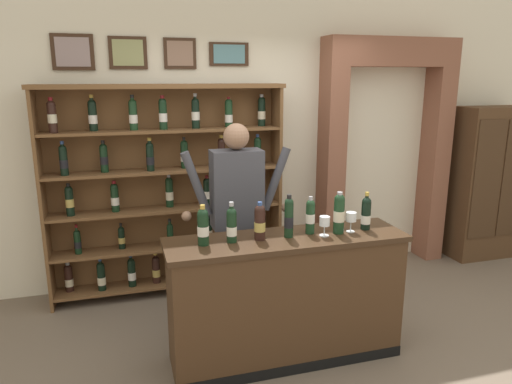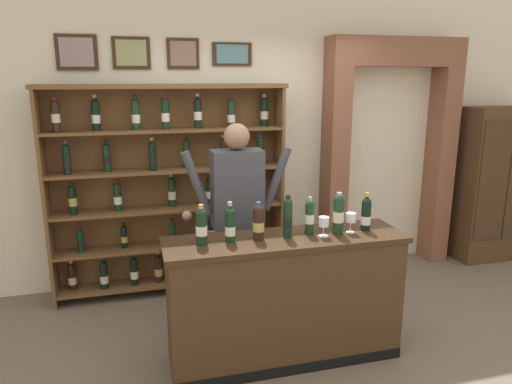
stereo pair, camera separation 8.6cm
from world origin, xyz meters
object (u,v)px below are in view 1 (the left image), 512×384
at_px(tasting_bottle_bianco, 203,226).
at_px(wine_glass_center, 325,222).
at_px(tasting_bottle_super_tuscan, 366,213).
at_px(wine_shelf, 166,186).
at_px(tasting_bottle_grappa, 232,225).
at_px(tasting_bottle_riserva, 310,216).
at_px(wine_glass_left, 351,218).
at_px(tasting_bottle_rosso, 260,222).
at_px(side_cabinet, 487,183).
at_px(tasting_counter, 286,299).
at_px(shopkeeper, 237,205).
at_px(tasting_bottle_vin_santo, 339,213).
at_px(tasting_bottle_chianti, 289,217).

distance_m(tasting_bottle_bianco, wine_glass_center, 0.88).
xyz_separation_m(tasting_bottle_super_tuscan, wine_glass_center, (-0.36, -0.06, -0.02)).
xyz_separation_m(wine_shelf, tasting_bottle_super_tuscan, (1.35, -1.42, 0.02)).
height_order(tasting_bottle_grappa, tasting_bottle_riserva, tasting_bottle_grappa).
bearing_deg(wine_shelf, tasting_bottle_riserva, -56.90).
xyz_separation_m(tasting_bottle_grappa, wine_glass_left, (0.90, -0.03, -0.02)).
height_order(tasting_bottle_rosso, wine_glass_left, tasting_bottle_rosso).
relative_size(tasting_bottle_riserva, tasting_bottle_super_tuscan, 0.97).
bearing_deg(wine_shelf, side_cabinet, -0.94).
bearing_deg(wine_glass_left, wine_shelf, 129.98).
relative_size(tasting_counter, shopkeeper, 1.01).
distance_m(tasting_counter, tasting_bottle_vin_santo, 0.76).
bearing_deg(tasting_bottle_super_tuscan, tasting_bottle_rosso, 179.85).
bearing_deg(tasting_bottle_vin_santo, tasting_bottle_chianti, 177.46).
bearing_deg(wine_glass_left, tasting_bottle_chianti, 178.00).
relative_size(side_cabinet, wine_glass_center, 12.02).
height_order(tasting_bottle_bianco, tasting_bottle_chianti, tasting_bottle_chianti).
relative_size(tasting_counter, tasting_bottle_rosso, 6.40).
relative_size(shopkeeper, tasting_bottle_super_tuscan, 6.01).
height_order(tasting_bottle_super_tuscan, wine_glass_left, tasting_bottle_super_tuscan).
bearing_deg(shopkeeper, tasting_bottle_rosso, -87.59).
bearing_deg(tasting_bottle_chianti, wine_glass_left, -2.00).
xyz_separation_m(shopkeeper, wine_glass_center, (0.50, -0.63, -0.01)).
distance_m(side_cabinet, tasting_bottle_riserva, 3.10).
relative_size(wine_shelf, tasting_bottle_grappa, 7.83).
height_order(tasting_bottle_grappa, tasting_bottle_super_tuscan, same).
distance_m(side_cabinet, tasting_bottle_bianco, 3.85).
height_order(tasting_bottle_riserva, wine_glass_left, tasting_bottle_riserva).
relative_size(tasting_counter, tasting_bottle_vin_santo, 5.64).
distance_m(shopkeeper, tasting_bottle_grappa, 0.59).
height_order(tasting_counter, tasting_bottle_bianco, tasting_bottle_bianco).
bearing_deg(tasting_bottle_vin_santo, tasting_bottle_grappa, 177.59).
bearing_deg(tasting_bottle_chianti, tasting_bottle_bianco, 178.60).
relative_size(tasting_bottle_bianco, tasting_bottle_vin_santo, 0.91).
xyz_separation_m(side_cabinet, tasting_bottle_rosso, (-3.19, -1.35, 0.21)).
bearing_deg(tasting_bottle_bianco, tasting_bottle_chianti, -1.40).
distance_m(wine_shelf, shopkeeper, 0.98).
height_order(tasting_counter, wine_glass_left, wine_glass_left).
height_order(tasting_bottle_grappa, tasting_bottle_rosso, tasting_bottle_grappa).
bearing_deg(tasting_bottle_bianco, wine_glass_center, -4.02).
height_order(side_cabinet, tasting_bottle_super_tuscan, side_cabinet).
distance_m(tasting_bottle_chianti, tasting_bottle_vin_santo, 0.39).
distance_m(tasting_bottle_chianti, wine_glass_center, 0.27).
relative_size(tasting_bottle_bianco, wine_glass_left, 1.89).
distance_m(tasting_counter, tasting_bottle_riserva, 0.65).
bearing_deg(tasting_bottle_bianco, tasting_bottle_super_tuscan, -0.28).
xyz_separation_m(side_cabinet, wine_glass_left, (-2.49, -1.38, 0.19)).
distance_m(tasting_counter, tasting_bottle_chianti, 0.64).
xyz_separation_m(tasting_bottle_vin_santo, tasting_bottle_super_tuscan, (0.24, 0.03, -0.03)).
height_order(tasting_bottle_chianti, wine_glass_center, tasting_bottle_chianti).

